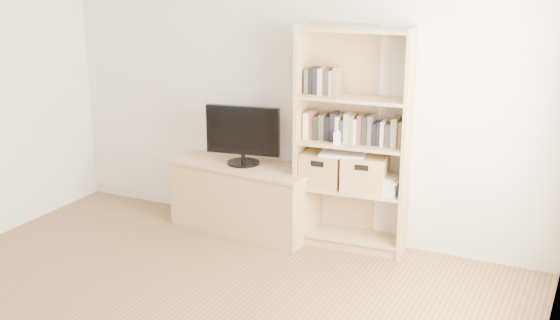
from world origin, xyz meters
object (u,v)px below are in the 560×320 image
Objects in this scene: tv_stand at (244,198)px; television at (243,135)px; bookshelf at (353,140)px; baby_monitor at (337,138)px; basket_left at (323,169)px; basket_right at (365,173)px; laptop at (343,154)px.

tv_stand is 0.58m from television.
tv_stand is at bearing -179.90° from bookshelf.
baby_monitor is (0.88, -0.03, 0.66)m from tv_stand.
bookshelf reaches higher than basket_left.
tv_stand is 3.77× the size of basket_left.
basket_right is 0.24m from laptop.
tv_stand is at bearing 177.01° from basket_right.
tv_stand is 1.15m from basket_right.
bookshelf is 0.15m from baby_monitor.
basket_right is at bearing -1.84° from laptop.
bookshelf is 5.44× the size of basket_left.
basket_right is at bearing 9.27° from tv_stand.
basket_left is 0.36m from basket_right.
bookshelf is 5.22× the size of basket_right.
tv_stand is at bearing 170.99° from laptop.
bookshelf is (0.97, 0.08, 0.63)m from tv_stand.
laptop is (0.90, 0.05, 0.51)m from tv_stand.
basket_left is at bearing 177.20° from basket_right.
tv_stand is 1.10m from baby_monitor.
basket_left is 0.94× the size of laptop.
television is at bearing 165.86° from baby_monitor.
laptop reaches higher than basket_right.
television is (0.00, 0.00, 0.58)m from tv_stand.
laptop is at bearing -177.03° from basket_right.
basket_left is at bearing 9.18° from tv_stand.
tv_stand is 3.62× the size of basket_right.
television reaches higher than baby_monitor.
tv_stand is at bearing 0.00° from television.
basket_right is at bearing 16.76° from baby_monitor.
bookshelf is 18.30× the size of baby_monitor.
baby_monitor is 0.28× the size of laptop.
basket_left is (-0.15, 0.09, -0.30)m from baby_monitor.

